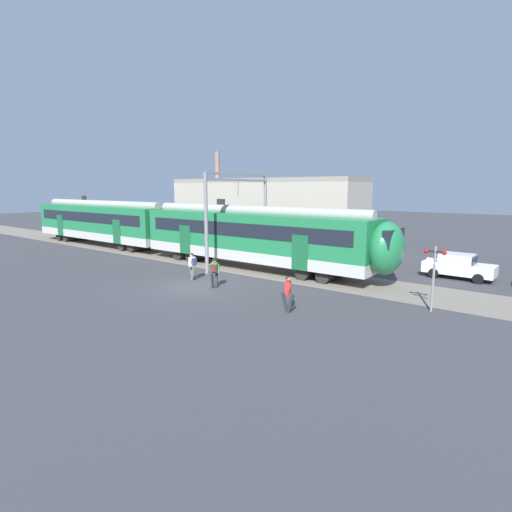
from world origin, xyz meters
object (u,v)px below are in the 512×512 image
Objects in this scene: commuter_train at (169,228)px; pedestrian_green at (214,270)px; pedestrian_white at (192,264)px; parked_car_white at (459,266)px; crossing_signal at (434,268)px; pedestrian_red at (288,291)px.

commuter_train is 22.83× the size of pedestrian_green.
commuter_train is 9.67m from pedestrian_white.
parked_car_white is at bearing 46.46° from pedestrian_green.
crossing_signal is at bearing 9.54° from pedestrian_white.
pedestrian_white is 0.41× the size of parked_car_white.
commuter_train is 11.98m from pedestrian_green.
pedestrian_white and pedestrian_red have the same top height.
crossing_signal is (21.27, -2.89, -0.24)m from commuter_train.
pedestrian_white is 1.00× the size of pedestrian_green.
pedestrian_white is at bearing -32.14° from commuter_train.
commuter_train is at bearing -166.02° from parked_car_white.
pedestrian_red is at bearing -141.90° from crossing_signal.
pedestrian_red is (5.68, -1.22, -0.03)m from pedestrian_green.
pedestrian_white is 1.00× the size of pedestrian_red.
pedestrian_green and pedestrian_red have the same top height.
pedestrian_red is 0.41× the size of parked_car_white.
commuter_train reaches higher than pedestrian_red.
pedestrian_white is at bearing -140.95° from parked_car_white.
pedestrian_red is (8.04, -1.80, -0.03)m from pedestrian_white.
pedestrian_white is at bearing 167.40° from pedestrian_red.
parked_car_white is (20.79, 5.18, -1.47)m from commuter_train.
pedestrian_green is 0.56× the size of crossing_signal.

